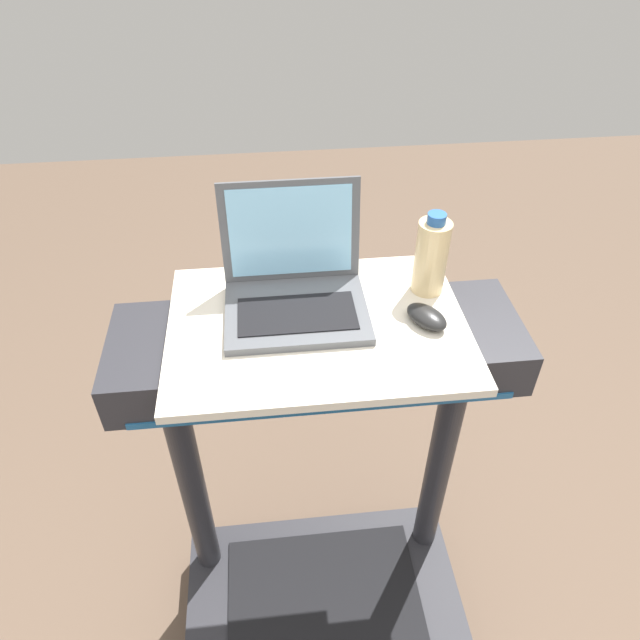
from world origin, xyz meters
TOP-DOWN VIEW (x-y plane):
  - desk_board at (0.00, 0.70)m, footprint 0.64×0.46m
  - laptop at (-0.04, 0.77)m, footprint 0.31×0.27m
  - computer_mouse at (0.23, 0.68)m, footprint 0.10×0.12m
  - water_bottle at (0.26, 0.79)m, footprint 0.07×0.07m

SIDE VIEW (x-z plane):
  - desk_board at x=0.00m, z-range 1.06..1.08m
  - computer_mouse at x=0.23m, z-range 1.08..1.11m
  - laptop at x=-0.04m, z-range 1.00..1.25m
  - water_bottle at x=0.26m, z-range 1.07..1.26m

